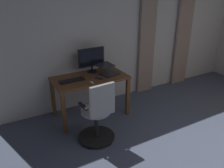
{
  "coord_description": "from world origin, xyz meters",
  "views": [
    {
      "loc": [
        2.58,
        0.76,
        2.2
      ],
      "look_at": [
        1.05,
        -1.99,
        0.82
      ],
      "focal_mm": 36.47,
      "sensor_mm": 36.0,
      "label": 1
    }
  ],
  "objects_px": {
    "laptop": "(108,71)",
    "computer_mouse": "(92,82)",
    "cell_phone_face_up": "(99,78)",
    "office_chair": "(98,115)",
    "computer_monitor": "(91,58)",
    "computer_keyboard": "(72,80)",
    "desk": "(90,83)"
  },
  "relations": [
    {
      "from": "computer_mouse",
      "to": "cell_phone_face_up",
      "type": "distance_m",
      "value": 0.23
    },
    {
      "from": "computer_monitor",
      "to": "computer_keyboard",
      "type": "relative_size",
      "value": 1.19
    },
    {
      "from": "office_chair",
      "to": "computer_monitor",
      "type": "relative_size",
      "value": 2.01
    },
    {
      "from": "computer_monitor",
      "to": "laptop",
      "type": "distance_m",
      "value": 0.37
    },
    {
      "from": "computer_mouse",
      "to": "computer_keyboard",
      "type": "bearing_deg",
      "value": -46.18
    },
    {
      "from": "cell_phone_face_up",
      "to": "computer_mouse",
      "type": "bearing_deg",
      "value": 2.03
    },
    {
      "from": "cell_phone_face_up",
      "to": "computer_keyboard",
      "type": "bearing_deg",
      "value": -47.86
    },
    {
      "from": "computer_monitor",
      "to": "cell_phone_face_up",
      "type": "relative_size",
      "value": 3.42
    },
    {
      "from": "laptop",
      "to": "cell_phone_face_up",
      "type": "xyz_separation_m",
      "value": [
        0.25,
        0.13,
        -0.05
      ]
    },
    {
      "from": "computer_monitor",
      "to": "computer_mouse",
      "type": "height_order",
      "value": "computer_monitor"
    },
    {
      "from": "desk",
      "to": "computer_keyboard",
      "type": "height_order",
      "value": "computer_keyboard"
    },
    {
      "from": "computer_keyboard",
      "to": "computer_mouse",
      "type": "xyz_separation_m",
      "value": [
        -0.24,
        0.25,
        0.01
      ]
    },
    {
      "from": "desk",
      "to": "cell_phone_face_up",
      "type": "relative_size",
      "value": 8.78
    },
    {
      "from": "computer_keyboard",
      "to": "cell_phone_face_up",
      "type": "height_order",
      "value": "computer_keyboard"
    },
    {
      "from": "office_chair",
      "to": "computer_monitor",
      "type": "xyz_separation_m",
      "value": [
        -0.36,
        -0.98,
        0.55
      ]
    },
    {
      "from": "desk",
      "to": "cell_phone_face_up",
      "type": "distance_m",
      "value": 0.21
    },
    {
      "from": "desk",
      "to": "computer_mouse",
      "type": "height_order",
      "value": "computer_mouse"
    },
    {
      "from": "desk",
      "to": "laptop",
      "type": "height_order",
      "value": "laptop"
    },
    {
      "from": "office_chair",
      "to": "computer_keyboard",
      "type": "distance_m",
      "value": 0.8
    },
    {
      "from": "computer_monitor",
      "to": "computer_mouse",
      "type": "distance_m",
      "value": 0.6
    },
    {
      "from": "laptop",
      "to": "cell_phone_face_up",
      "type": "distance_m",
      "value": 0.29
    },
    {
      "from": "laptop",
      "to": "computer_mouse",
      "type": "height_order",
      "value": "laptop"
    },
    {
      "from": "computer_keyboard",
      "to": "laptop",
      "type": "relative_size",
      "value": 0.97
    },
    {
      "from": "office_chair",
      "to": "computer_keyboard",
      "type": "bearing_deg",
      "value": 94.9
    },
    {
      "from": "desk",
      "to": "office_chair",
      "type": "distance_m",
      "value": 0.81
    },
    {
      "from": "computer_mouse",
      "to": "cell_phone_face_up",
      "type": "bearing_deg",
      "value": -145.87
    },
    {
      "from": "office_chair",
      "to": "laptop",
      "type": "relative_size",
      "value": 2.32
    },
    {
      "from": "laptop",
      "to": "cell_phone_face_up",
      "type": "bearing_deg",
      "value": 11.88
    },
    {
      "from": "office_chair",
      "to": "computer_monitor",
      "type": "bearing_deg",
      "value": 65.86
    },
    {
      "from": "computer_keyboard",
      "to": "computer_mouse",
      "type": "relative_size",
      "value": 4.12
    },
    {
      "from": "computer_keyboard",
      "to": "cell_phone_face_up",
      "type": "distance_m",
      "value": 0.45
    },
    {
      "from": "computer_keyboard",
      "to": "cell_phone_face_up",
      "type": "bearing_deg",
      "value": 164.24
    }
  ]
}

